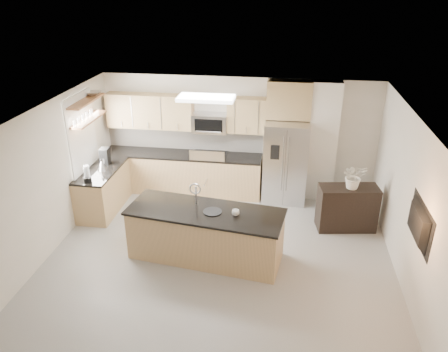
% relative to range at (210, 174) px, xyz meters
% --- Properties ---
extents(floor, '(6.50, 6.50, 0.00)m').
position_rel_range_xyz_m(floor, '(0.60, -2.92, -0.47)').
color(floor, '#979690').
rests_on(floor, ground).
extents(ceiling, '(6.00, 6.50, 0.02)m').
position_rel_range_xyz_m(ceiling, '(0.60, -2.92, 2.13)').
color(ceiling, silver).
rests_on(ceiling, wall_back).
extents(wall_back, '(6.00, 0.02, 2.60)m').
position_rel_range_xyz_m(wall_back, '(0.60, 0.33, 0.83)').
color(wall_back, beige).
rests_on(wall_back, floor).
extents(wall_left, '(0.02, 6.50, 2.60)m').
position_rel_range_xyz_m(wall_left, '(-2.40, -2.92, 0.83)').
color(wall_left, beige).
rests_on(wall_left, floor).
extents(wall_right, '(0.02, 6.50, 2.60)m').
position_rel_range_xyz_m(wall_right, '(3.60, -2.92, 0.83)').
color(wall_right, beige).
rests_on(wall_right, floor).
extents(back_counter, '(3.55, 0.66, 1.44)m').
position_rel_range_xyz_m(back_counter, '(-0.63, 0.01, -0.00)').
color(back_counter, tan).
rests_on(back_counter, floor).
extents(left_counter, '(0.66, 1.50, 0.92)m').
position_rel_range_xyz_m(left_counter, '(-2.07, -1.07, -0.01)').
color(left_counter, tan).
rests_on(left_counter, floor).
extents(range, '(0.76, 0.64, 1.14)m').
position_rel_range_xyz_m(range, '(0.00, 0.00, 0.00)').
color(range, black).
rests_on(range, floor).
extents(upper_cabinets, '(3.50, 0.33, 0.75)m').
position_rel_range_xyz_m(upper_cabinets, '(-0.70, 0.16, 1.35)').
color(upper_cabinets, tan).
rests_on(upper_cabinets, wall_back).
extents(microwave, '(0.76, 0.40, 0.40)m').
position_rel_range_xyz_m(microwave, '(0.00, 0.12, 1.16)').
color(microwave, '#BDBDC0').
rests_on(microwave, upper_cabinets).
extents(refrigerator, '(0.92, 0.78, 1.78)m').
position_rel_range_xyz_m(refrigerator, '(1.66, -0.05, 0.42)').
color(refrigerator, '#BDBDC0').
rests_on(refrigerator, floor).
extents(partition_column, '(0.60, 0.30, 2.60)m').
position_rel_range_xyz_m(partition_column, '(2.42, 0.18, 0.83)').
color(partition_column, white).
rests_on(partition_column, floor).
extents(window, '(0.04, 1.15, 1.65)m').
position_rel_range_xyz_m(window, '(-2.38, -1.07, 1.18)').
color(window, white).
rests_on(window, wall_left).
extents(shelf_lower, '(0.30, 1.20, 0.04)m').
position_rel_range_xyz_m(shelf_lower, '(-2.25, -0.97, 1.48)').
color(shelf_lower, brown).
rests_on(shelf_lower, wall_left).
extents(shelf_upper, '(0.30, 1.20, 0.04)m').
position_rel_range_xyz_m(shelf_upper, '(-2.25, -0.97, 1.85)').
color(shelf_upper, brown).
rests_on(shelf_upper, wall_left).
extents(ceiling_fixture, '(1.00, 0.50, 0.06)m').
position_rel_range_xyz_m(ceiling_fixture, '(0.20, -1.32, 2.09)').
color(ceiling_fixture, white).
rests_on(ceiling_fixture, ceiling).
extents(island, '(2.76, 1.32, 1.34)m').
position_rel_range_xyz_m(island, '(0.36, -2.45, -0.01)').
color(island, tan).
rests_on(island, floor).
extents(credenza, '(1.17, 0.63, 0.89)m').
position_rel_range_xyz_m(credenza, '(2.90, -1.11, -0.03)').
color(credenza, black).
rests_on(credenza, floor).
extents(cup, '(0.14, 0.14, 0.10)m').
position_rel_range_xyz_m(cup, '(0.89, -2.52, 0.50)').
color(cup, white).
rests_on(cup, island).
extents(platter, '(0.41, 0.41, 0.02)m').
position_rel_range_xyz_m(platter, '(0.49, -2.48, 0.46)').
color(platter, black).
rests_on(platter, island).
extents(blender, '(0.15, 0.15, 0.34)m').
position_rel_range_xyz_m(blender, '(-2.07, -1.67, 0.60)').
color(blender, black).
rests_on(blender, left_counter).
extents(kettle, '(0.19, 0.19, 0.24)m').
position_rel_range_xyz_m(kettle, '(-2.02, -1.10, 0.55)').
color(kettle, '#BDBDC0').
rests_on(kettle, left_counter).
extents(coffee_maker, '(0.19, 0.23, 0.34)m').
position_rel_range_xyz_m(coffee_maker, '(-2.09, -0.75, 0.61)').
color(coffee_maker, black).
rests_on(coffee_maker, left_counter).
extents(bowl, '(0.42, 0.42, 0.09)m').
position_rel_range_xyz_m(bowl, '(-2.25, -0.58, 1.91)').
color(bowl, '#BDBDC0').
rests_on(bowl, shelf_upper).
extents(flower_vase, '(0.74, 0.66, 0.73)m').
position_rel_range_xyz_m(flower_vase, '(2.94, -1.13, 0.78)').
color(flower_vase, white).
rests_on(flower_vase, credenza).
extents(television, '(0.14, 1.08, 0.62)m').
position_rel_range_xyz_m(television, '(3.51, -3.12, 0.88)').
color(television, black).
rests_on(television, wall_right).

